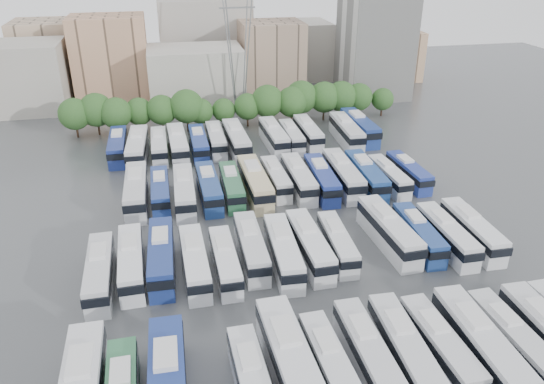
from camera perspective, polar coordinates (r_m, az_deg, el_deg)
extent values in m
plane|color=#424447|center=(66.30, 1.35, -4.62)|extent=(220.00, 220.00, 0.00)
cylinder|color=black|center=(104.09, -20.21, 6.16)|extent=(0.36, 0.36, 2.41)
sphere|color=#234C1E|center=(103.12, -20.49, 7.87)|extent=(5.78, 5.78, 5.78)
cylinder|color=black|center=(104.24, -18.13, 6.55)|extent=(0.36, 0.36, 2.58)
sphere|color=#234C1E|center=(103.20, -18.40, 8.38)|extent=(6.19, 6.19, 6.19)
cylinder|color=black|center=(102.49, -16.21, 6.43)|extent=(0.36, 0.36, 2.38)
sphere|color=#234C1E|center=(101.50, -16.44, 8.15)|extent=(5.71, 5.71, 5.71)
cylinder|color=black|center=(103.75, -13.95, 6.87)|extent=(0.36, 0.36, 2.14)
sphere|color=#234C1E|center=(102.87, -14.12, 8.40)|extent=(5.14, 5.14, 5.14)
cylinder|color=black|center=(102.65, -11.62, 6.96)|extent=(0.36, 0.36, 2.33)
sphere|color=#234C1E|center=(101.69, -11.78, 8.64)|extent=(5.58, 5.58, 5.58)
cylinder|color=black|center=(102.20, -9.04, 7.18)|extent=(0.36, 0.36, 2.63)
sphere|color=#234C1E|center=(101.12, -9.18, 9.09)|extent=(6.31, 6.31, 6.31)
cylinder|color=black|center=(102.69, -7.61, 7.18)|extent=(0.36, 0.36, 2.00)
sphere|color=#234C1E|center=(101.86, -7.70, 8.62)|extent=(4.79, 4.79, 4.79)
cylinder|color=black|center=(103.64, -5.17, 7.44)|extent=(0.36, 0.36, 1.86)
sphere|color=#234C1E|center=(102.87, -5.23, 8.78)|extent=(4.47, 4.47, 4.47)
cylinder|color=black|center=(103.91, -2.64, 7.65)|extent=(0.36, 0.36, 2.12)
sphere|color=#234C1E|center=(103.04, -2.67, 9.17)|extent=(5.10, 5.10, 5.10)
cylinder|color=black|center=(104.33, -0.48, 7.89)|extent=(0.36, 0.36, 2.60)
sphere|color=#234C1E|center=(103.29, -0.49, 9.75)|extent=(6.25, 6.25, 6.25)
cylinder|color=black|center=(104.80, 2.11, 7.91)|extent=(0.36, 0.36, 2.45)
sphere|color=#234C1E|center=(103.81, 2.14, 9.66)|extent=(5.88, 5.88, 5.88)
cylinder|color=black|center=(106.84, 3.12, 8.31)|extent=(0.36, 0.36, 2.67)
sphere|color=#234C1E|center=(105.80, 3.17, 10.18)|extent=(6.41, 6.41, 6.41)
cylinder|color=black|center=(107.81, 5.56, 8.36)|extent=(0.36, 0.36, 2.54)
sphere|color=#234C1E|center=(106.82, 5.64, 10.12)|extent=(6.10, 6.10, 6.10)
cylinder|color=black|center=(108.97, 7.38, 8.45)|extent=(0.36, 0.36, 2.51)
sphere|color=#234C1E|center=(108.00, 7.49, 10.17)|extent=(6.03, 6.03, 6.03)
cylinder|color=black|center=(110.47, 9.20, 8.51)|extent=(0.36, 0.36, 2.29)
sphere|color=#234C1E|center=(109.59, 9.32, 10.06)|extent=(5.50, 5.50, 5.50)
cylinder|color=black|center=(112.33, 11.68, 8.49)|extent=(0.36, 0.36, 1.89)
sphere|color=#234C1E|center=(111.61, 11.80, 9.75)|extent=(4.54, 4.54, 4.54)
cube|color=#9E998E|center=(123.92, -25.42, 11.09)|extent=(18.00, 14.00, 14.00)
cube|color=tan|center=(126.43, -16.94, 13.64)|extent=(16.00, 12.00, 18.00)
cube|color=#ADA89E|center=(119.01, -8.18, 12.27)|extent=(20.00, 14.00, 12.00)
cube|color=gray|center=(126.73, -0.07, 14.29)|extent=(14.00, 12.00, 16.00)
cube|color=gray|center=(138.02, -7.23, 15.91)|extent=(22.00, 16.00, 20.00)
cube|color=tan|center=(138.22, -22.54, 13.37)|extent=(16.00, 14.00, 16.00)
cube|color=#A39E93|center=(140.14, 2.22, 15.00)|extent=(18.00, 14.00, 14.00)
cube|color=tan|center=(142.46, 12.53, 14.19)|extent=(14.00, 12.00, 12.00)
cube|color=gray|center=(132.66, -12.16, 12.94)|extent=(12.00, 10.00, 10.00)
cube|color=silver|center=(124.65, 11.08, 15.98)|extent=(14.00, 14.00, 26.00)
cylinder|color=slate|center=(105.67, -4.67, 16.81)|extent=(2.90, 2.91, 33.83)
cylinder|color=slate|center=(109.59, -4.95, 17.13)|extent=(2.90, 2.91, 33.83)
cylinder|color=slate|center=(106.25, -2.43, 16.92)|extent=(2.90, 2.91, 33.83)
cylinder|color=slate|center=(110.15, -2.79, 17.24)|extent=(2.90, 2.91, 33.83)
cube|color=slate|center=(107.34, -3.78, 19.18)|extent=(7.00, 0.30, 0.30)
cube|color=silver|center=(45.54, -19.98, -16.75)|extent=(1.93, 3.57, 0.49)
cube|color=silver|center=(44.86, -16.02, -18.07)|extent=(1.62, 2.95, 0.40)
cube|color=black|center=(44.13, -11.20, -19.62)|extent=(3.18, 13.45, 1.10)
cube|color=silver|center=(44.48, -11.38, -16.70)|extent=(1.93, 3.55, 0.48)
cube|color=black|center=(44.33, -2.08, -19.60)|extent=(2.75, 11.06, 0.90)
cube|color=silver|center=(44.57, -2.51, -17.24)|extent=(1.62, 2.93, 0.40)
cube|color=silver|center=(45.87, 2.02, -18.05)|extent=(3.40, 13.51, 3.80)
cube|color=black|center=(45.25, 2.10, -17.53)|extent=(3.54, 13.71, 1.12)
cube|color=silver|center=(45.61, 1.47, -14.70)|extent=(2.04, 3.65, 0.49)
cube|color=silver|center=(46.39, 6.28, -18.24)|extent=(2.70, 10.90, 3.07)
cube|color=black|center=(45.89, 6.38, -17.82)|extent=(2.82, 11.07, 0.90)
cube|color=silver|center=(46.14, 5.81, -15.57)|extent=(1.64, 2.94, 0.40)
cube|color=silver|center=(47.92, 10.16, -16.72)|extent=(2.44, 11.18, 3.16)
cube|color=black|center=(47.42, 10.28, -16.29)|extent=(2.55, 11.35, 0.93)
cube|color=silver|center=(47.71, 9.71, -14.05)|extent=(1.60, 2.99, 0.41)
cube|color=silver|center=(48.84, 13.94, -16.11)|extent=(2.84, 11.62, 3.27)
cube|color=black|center=(48.33, 14.09, -15.67)|extent=(2.96, 11.80, 0.96)
cube|color=silver|center=(48.64, 13.51, -13.39)|extent=(1.74, 3.13, 0.42)
cube|color=silver|center=(49.95, 17.59, -15.65)|extent=(2.73, 11.13, 3.13)
cube|color=black|center=(49.48, 17.76, -15.23)|extent=(2.85, 11.30, 0.92)
cube|color=silver|center=(49.71, 17.06, -13.13)|extent=(1.67, 3.00, 0.41)
cube|color=silver|center=(50.88, 21.40, -15.15)|extent=(2.84, 12.64, 3.57)
cube|color=black|center=(50.35, 21.62, -14.66)|extent=(2.97, 12.83, 1.05)
cube|color=silver|center=(50.64, 20.87, -12.32)|extent=(1.83, 3.38, 0.46)
cube|color=silver|center=(52.89, 24.35, -14.30)|extent=(2.71, 11.08, 3.12)
cube|color=black|center=(52.45, 24.56, -13.89)|extent=(2.83, 11.25, 0.92)
cube|color=silver|center=(52.65, 23.82, -11.95)|extent=(1.66, 2.99, 0.40)
cube|color=silver|center=(54.11, 27.19, -11.21)|extent=(1.74, 3.22, 0.44)
cube|color=silver|center=(59.20, -18.03, -8.32)|extent=(2.73, 11.69, 3.30)
cube|color=black|center=(58.74, -18.12, -7.89)|extent=(2.85, 11.87, 0.97)
cube|color=silver|center=(59.45, -18.19, -6.06)|extent=(1.72, 3.14, 0.43)
cube|color=white|center=(59.92, -14.89, -7.40)|extent=(2.92, 11.77, 3.31)
cube|color=black|center=(59.46, -14.96, -6.97)|extent=(3.04, 11.95, 0.97)
cube|color=silver|center=(60.20, -15.10, -5.16)|extent=(1.77, 3.18, 0.43)
cube|color=navy|center=(59.99, -11.80, -6.90)|extent=(2.92, 12.32, 3.47)
cube|color=black|center=(59.51, -11.86, -6.44)|extent=(3.05, 12.51, 1.02)
cube|color=silver|center=(60.29, -11.96, -4.55)|extent=(1.82, 3.31, 0.45)
cube|color=white|center=(58.64, -8.30, -7.55)|extent=(2.69, 11.52, 3.25)
cube|color=black|center=(58.18, -8.32, -7.12)|extent=(2.81, 11.70, 0.96)
cube|color=silver|center=(58.87, -8.55, -5.31)|extent=(1.69, 3.09, 0.42)
cube|color=white|center=(58.57, -5.05, -7.52)|extent=(2.43, 10.79, 3.05)
cube|color=black|center=(58.14, -5.06, -7.11)|extent=(2.54, 10.95, 0.90)
cube|color=silver|center=(58.78, -5.30, -5.41)|extent=(1.56, 2.89, 0.39)
cube|color=silver|center=(60.60, -2.25, -6.03)|extent=(2.60, 11.64, 3.29)
cube|color=black|center=(60.15, -2.24, -5.59)|extent=(2.72, 11.82, 0.97)
cube|color=silver|center=(60.88, -2.50, -3.83)|extent=(1.68, 3.12, 0.43)
cube|color=white|center=(59.63, 1.21, -6.52)|extent=(3.09, 12.21, 3.43)
cube|color=black|center=(59.16, 1.25, -6.06)|extent=(3.22, 12.40, 1.01)
cube|color=silver|center=(59.89, 0.97, -4.19)|extent=(1.85, 3.30, 0.44)
cube|color=silver|center=(60.94, 4.05, -5.82)|extent=(2.83, 12.08, 3.41)
cube|color=black|center=(60.48, 4.11, -5.37)|extent=(2.95, 12.26, 1.00)
cube|color=silver|center=(61.19, 3.70, -3.57)|extent=(1.78, 3.24, 0.44)
cube|color=silver|center=(62.06, 7.03, -5.55)|extent=(2.73, 10.68, 3.00)
cube|color=black|center=(61.66, 7.09, -5.15)|extent=(2.84, 10.84, 0.88)
cube|color=silver|center=(62.30, 6.79, -3.59)|extent=(1.63, 2.89, 0.39)
cube|color=silver|center=(64.87, 12.42, -4.20)|extent=(3.33, 12.82, 3.60)
cube|color=black|center=(64.41, 12.54, -3.74)|extent=(3.46, 13.02, 1.06)
cube|color=silver|center=(65.13, 11.99, -1.98)|extent=(1.97, 3.47, 0.47)
cube|color=navy|center=(65.62, 15.45, -4.43)|extent=(2.70, 11.08, 3.12)
cube|color=black|center=(65.22, 15.56, -4.04)|extent=(2.82, 11.25, 0.92)
cube|color=silver|center=(65.85, 15.15, -2.52)|extent=(1.66, 2.99, 0.40)
cube|color=silver|center=(66.20, 18.24, -4.49)|extent=(2.50, 11.50, 3.25)
cube|color=black|center=(65.80, 18.37, -4.08)|extent=(2.61, 11.67, 0.96)
cube|color=silver|center=(66.40, 17.87, -2.52)|extent=(1.64, 3.07, 0.42)
cube|color=white|center=(68.16, 20.71, -3.96)|extent=(2.67, 11.73, 3.31)
cube|color=black|center=(67.76, 20.86, -3.55)|extent=(2.79, 11.91, 0.97)
cube|color=silver|center=(68.38, 20.36, -2.00)|extent=(1.71, 3.14, 0.43)
cube|color=silver|center=(75.25, -14.39, 0.03)|extent=(2.84, 13.04, 3.69)
cube|color=black|center=(74.81, -14.45, 0.47)|extent=(2.97, 13.23, 1.09)
cube|color=silver|center=(75.88, -14.53, 1.98)|extent=(1.86, 3.48, 0.48)
cube|color=navy|center=(75.12, -11.91, 0.03)|extent=(2.41, 11.14, 3.15)
cube|color=black|center=(74.73, -11.95, 0.40)|extent=(2.52, 11.31, 0.93)
cube|color=silver|center=(75.64, -12.06, 1.70)|extent=(1.59, 2.97, 0.41)
cube|color=silver|center=(73.86, -9.40, -0.05)|extent=(2.86, 12.42, 3.51)
cube|color=black|center=(73.43, -9.43, 0.37)|extent=(2.99, 12.61, 1.03)
cube|color=silver|center=(74.44, -9.55, 1.83)|extent=(1.81, 3.33, 0.45)
cube|color=navy|center=(74.67, -6.80, 0.39)|extent=(2.82, 12.09, 3.41)
cube|color=black|center=(74.26, -6.82, 0.79)|extent=(2.94, 12.27, 1.00)
cube|color=silver|center=(75.23, -7.02, 2.19)|extent=(1.77, 3.25, 0.44)
cube|color=#2C6642|center=(75.02, -4.34, 0.55)|extent=(2.59, 11.43, 3.23)
cube|color=black|center=(74.63, -4.34, 0.93)|extent=(2.71, 11.60, 0.95)
cube|color=silver|center=(75.55, -4.52, 2.26)|extent=(1.66, 3.06, 0.42)
cube|color=beige|center=(75.29, -1.84, 0.92)|extent=(3.07, 13.18, 3.72)
cube|color=black|center=(74.85, -1.83, 1.36)|extent=(3.20, 13.37, 1.09)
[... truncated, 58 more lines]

